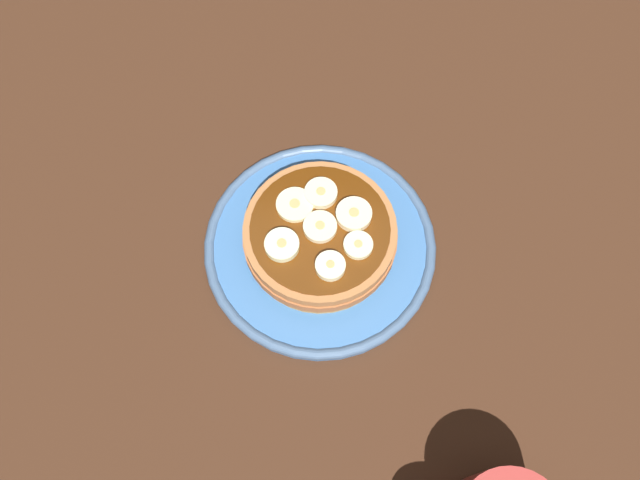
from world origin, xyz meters
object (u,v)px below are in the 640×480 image
at_px(banana_slice_0, 315,229).
at_px(banana_slice_2, 358,245).
at_px(banana_slice_5, 354,215).
at_px(plate, 320,247).
at_px(banana_slice_1, 324,193).
at_px(banana_slice_6, 295,205).
at_px(banana_slice_3, 330,266).
at_px(pancake_stack, 321,236).
at_px(banana_slice_4, 282,245).

distance_m(banana_slice_0, banana_slice_2, 0.04).
bearing_deg(banana_slice_2, banana_slice_5, -82.39).
height_order(plate, banana_slice_1, banana_slice_1).
bearing_deg(plate, banana_slice_6, -42.79).
xyz_separation_m(banana_slice_0, banana_slice_3, (-0.01, 0.04, 0.00)).
bearing_deg(banana_slice_5, banana_slice_6, -9.46).
distance_m(pancake_stack, banana_slice_4, 0.05).
relative_size(banana_slice_2, banana_slice_6, 0.77).
bearing_deg(pancake_stack, banana_slice_6, -41.51).
bearing_deg(plate, banana_slice_0, 20.10).
bearing_deg(banana_slice_4, banana_slice_2, -178.47).
bearing_deg(banana_slice_6, banana_slice_2, 146.13).
height_order(pancake_stack, banana_slice_4, banana_slice_4).
distance_m(plate, banana_slice_1, 0.06).
distance_m(plate, pancake_stack, 0.02).
xyz_separation_m(banana_slice_3, banana_slice_6, (0.03, -0.06, -0.00)).
height_order(plate, banana_slice_0, banana_slice_0).
relative_size(banana_slice_1, banana_slice_4, 0.98).
distance_m(pancake_stack, banana_slice_1, 0.04).
bearing_deg(banana_slice_4, banana_slice_3, 156.34).
height_order(pancake_stack, banana_slice_5, banana_slice_5).
relative_size(banana_slice_3, banana_slice_6, 0.78).
relative_size(banana_slice_1, banana_slice_6, 0.88).
xyz_separation_m(plate, banana_slice_6, (0.02, -0.02, 0.05)).
distance_m(banana_slice_3, banana_slice_5, 0.06).
bearing_deg(banana_slice_0, plate, -159.90).
xyz_separation_m(banana_slice_0, banana_slice_4, (0.03, 0.02, 0.00)).
distance_m(banana_slice_4, banana_slice_6, 0.04).
relative_size(banana_slice_1, banana_slice_2, 1.15).
bearing_deg(banana_slice_4, plate, -150.52).
xyz_separation_m(banana_slice_5, banana_slice_6, (0.06, -0.01, -0.00)).
bearing_deg(pancake_stack, banana_slice_0, 20.30).
distance_m(banana_slice_0, banana_slice_5, 0.04).
xyz_separation_m(banana_slice_3, banana_slice_5, (-0.02, -0.05, 0.00)).
distance_m(banana_slice_1, banana_slice_5, 0.04).
bearing_deg(banana_slice_1, banana_slice_4, 55.24).
height_order(banana_slice_0, banana_slice_6, banana_slice_0).
bearing_deg(plate, pancake_stack, -158.54).
bearing_deg(banana_slice_2, banana_slice_0, -21.94).
xyz_separation_m(banana_slice_2, banana_slice_5, (0.00, -0.03, 0.00)).
distance_m(banana_slice_2, banana_slice_5, 0.03).
relative_size(pancake_stack, banana_slice_4, 4.70).
bearing_deg(banana_slice_1, banana_slice_3, 95.33).
relative_size(pancake_stack, banana_slice_3, 5.44).
relative_size(pancake_stack, banana_slice_5, 4.45).
xyz_separation_m(pancake_stack, banana_slice_4, (0.03, 0.02, 0.02)).
height_order(banana_slice_1, banana_slice_5, same).
height_order(plate, banana_slice_3, banana_slice_3).
bearing_deg(banana_slice_0, banana_slice_3, 111.26).
height_order(banana_slice_1, banana_slice_4, same).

